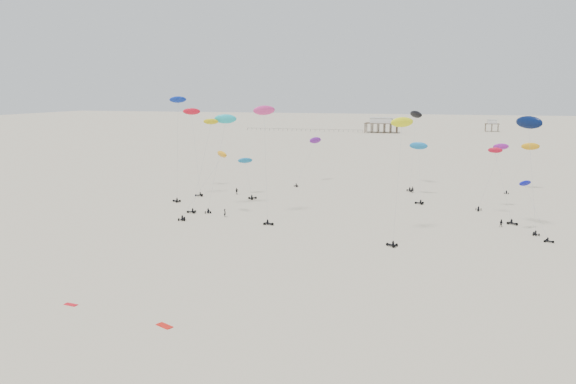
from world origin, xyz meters
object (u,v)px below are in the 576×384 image
(pavilion_small, at_px, (492,126))
(rig_0, at_px, (312,149))
(rig_4, at_px, (415,129))
(pavilion_main, at_px, (381,126))
(spectator_0, at_px, (225,217))
(rig_8, at_px, (193,130))

(pavilion_small, relative_size, rig_0, 0.58)
(rig_0, bearing_deg, rig_4, 155.85)
(pavilion_main, height_order, spectator_0, pavilion_main)
(rig_4, height_order, rig_8, rig_8)
(pavilion_small, relative_size, spectator_0, 4.28)
(rig_0, distance_m, rig_8, 35.61)
(pavilion_small, height_order, rig_8, rig_8)
(pavilion_main, xyz_separation_m, rig_0, (2.12, -207.45, 5.89))
(rig_4, xyz_separation_m, spectator_0, (-36.94, -50.76, -16.31))
(pavilion_small, distance_m, spectator_0, 297.40)
(rig_0, bearing_deg, pavilion_small, -131.16)
(pavilion_main, relative_size, rig_4, 0.95)
(rig_4, xyz_separation_m, rig_8, (-57.53, -21.47, 0.24))
(pavilion_main, bearing_deg, rig_8, -96.49)
(rig_0, bearing_deg, rig_8, 11.47)
(pavilion_main, height_order, rig_0, rig_0)
(pavilion_small, xyz_separation_m, rig_4, (-38.45, -236.91, 12.83))
(pavilion_small, xyz_separation_m, rig_8, (-95.98, -258.38, 13.06))
(pavilion_main, xyz_separation_m, spectator_0, (-5.38, -257.67, -4.22))
(pavilion_main, height_order, rig_8, rig_8)
(pavilion_small, xyz_separation_m, rig_0, (-67.88, -237.45, 6.63))
(pavilion_main, relative_size, rig_0, 1.34)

